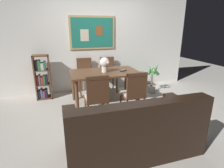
# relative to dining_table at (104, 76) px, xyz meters

# --- Properties ---
(ground_plane) EXTENTS (12.00, 12.00, 0.00)m
(ground_plane) POSITION_rel_dining_table_xyz_m (0.11, -0.60, -0.64)
(ground_plane) COLOR #B7B2A8
(wall_back_with_painting) EXTENTS (5.20, 0.14, 2.60)m
(wall_back_with_painting) POSITION_rel_dining_table_xyz_m (0.11, 1.05, 0.66)
(wall_back_with_painting) COLOR silver
(wall_back_with_painting) RESTS_ON ground_plane
(dining_table) EXTENTS (1.48, 0.92, 0.74)m
(dining_table) POSITION_rel_dining_table_xyz_m (0.00, 0.00, 0.00)
(dining_table) COLOR brown
(dining_table) RESTS_ON ground_plane
(dining_chair_far_left) EXTENTS (0.40, 0.41, 0.91)m
(dining_chair_far_left) POSITION_rel_dining_table_xyz_m (-0.31, 0.82, -0.11)
(dining_chair_far_left) COLOR brown
(dining_chair_far_left) RESTS_ON ground_plane
(dining_chair_near_right) EXTENTS (0.40, 0.41, 0.91)m
(dining_chair_near_right) POSITION_rel_dining_table_xyz_m (0.34, -0.86, -0.11)
(dining_chair_near_right) COLOR brown
(dining_chair_near_right) RESTS_ON ground_plane
(dining_chair_near_left) EXTENTS (0.40, 0.41, 0.91)m
(dining_chair_near_left) POSITION_rel_dining_table_xyz_m (-0.37, -0.85, -0.11)
(dining_chair_near_left) COLOR brown
(dining_chair_near_left) RESTS_ON ground_plane
(dining_chair_far_right) EXTENTS (0.40, 0.41, 0.91)m
(dining_chair_far_right) POSITION_rel_dining_table_xyz_m (0.31, 0.80, -0.11)
(dining_chair_far_right) COLOR brown
(dining_chair_far_right) RESTS_ON ground_plane
(leather_couch) EXTENTS (1.80, 0.84, 0.84)m
(leather_couch) POSITION_rel_dining_table_xyz_m (-0.07, -1.76, -0.33)
(leather_couch) COLOR black
(leather_couch) RESTS_ON ground_plane
(bookshelf) EXTENTS (0.36, 0.28, 1.06)m
(bookshelf) POSITION_rel_dining_table_xyz_m (-1.35, 0.72, -0.13)
(bookshelf) COLOR brown
(bookshelf) RESTS_ON ground_plane
(potted_ivy) EXTENTS (0.34, 0.34, 0.54)m
(potted_ivy) POSITION_rel_dining_table_xyz_m (1.23, 0.66, -0.37)
(potted_ivy) COLOR #B2ADA3
(potted_ivy) RESTS_ON ground_plane
(potted_palm) EXTENTS (0.32, 0.34, 0.80)m
(potted_palm) POSITION_rel_dining_table_xyz_m (1.37, 0.29, -0.29)
(potted_palm) COLOR #B2ADA3
(potted_palm) RESTS_ON ground_plane
(flower_vase) EXTENTS (0.22, 0.22, 0.32)m
(flower_vase) POSITION_rel_dining_table_xyz_m (-0.00, -0.04, 0.28)
(flower_vase) COLOR beige
(flower_vase) RESTS_ON dining_table
(tv_remote) EXTENTS (0.16, 0.09, 0.02)m
(tv_remote) POSITION_rel_dining_table_xyz_m (0.41, -0.08, 0.11)
(tv_remote) COLOR black
(tv_remote) RESTS_ON dining_table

